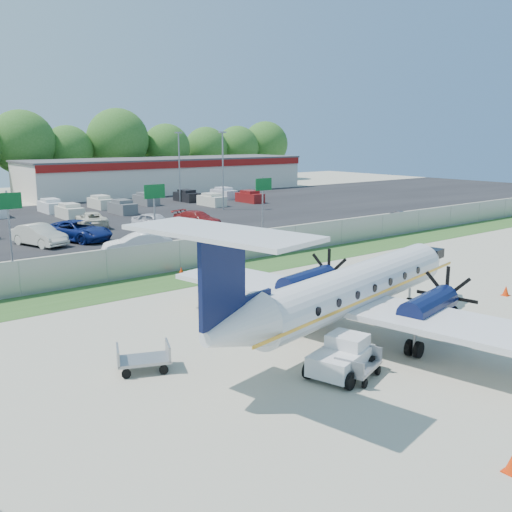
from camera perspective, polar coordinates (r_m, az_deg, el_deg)
ground at (r=26.69m, az=8.00°, el=-6.95°), size 170.00×170.00×0.00m
grass_verge at (r=35.71m, az=-5.93°, el=-2.03°), size 170.00×4.00×0.02m
access_road at (r=41.67m, az=-11.05°, el=-0.17°), size 170.00×8.00×0.02m
parking_lot at (r=60.90m, az=-20.09°, el=3.10°), size 170.00×32.00×0.02m
perimeter_fence at (r=37.16m, az=-7.60°, el=0.05°), size 120.00×0.06×1.99m
building_east at (r=91.14m, az=-8.85°, el=8.03°), size 44.40×12.40×5.24m
sign_left at (r=41.95m, az=-23.52°, el=4.13°), size 1.80×0.26×5.00m
sign_mid at (r=45.90m, az=-10.11°, el=5.52°), size 1.80×0.26×5.00m
sign_right at (r=51.92m, az=0.73°, el=6.43°), size 1.80×0.26×5.00m
light_pole_ne at (r=67.47m, az=-3.34°, el=9.05°), size 0.90×0.35×9.09m
light_pole_se at (r=75.90m, az=-7.69°, el=9.28°), size 0.90×0.35×9.09m
aircraft at (r=24.49m, az=9.50°, el=-3.29°), size 18.85×18.46×5.75m
pushback_tug at (r=21.39m, az=8.63°, el=-9.92°), size 2.93×2.49×1.40m
baggage_cart_near at (r=21.89m, az=-11.18°, el=-10.05°), size 2.22×1.79×1.01m
baggage_cart_far at (r=21.21m, az=10.19°, el=-10.79°), size 2.14×1.70×0.98m
cone_nose at (r=34.11m, az=23.71°, el=-3.22°), size 0.39×0.39×0.56m
cone_starboard_wing at (r=36.39m, az=-7.49°, el=-1.46°), size 0.32×0.32×0.46m
road_car_mid at (r=42.68m, az=-11.75°, el=0.07°), size 5.23×2.96×1.63m
road_car_east at (r=57.89m, az=14.59°, el=3.01°), size 4.25×2.08×1.34m
parked_car_b at (r=48.61m, az=-20.80°, el=0.97°), size 3.36×5.52×1.72m
parked_car_c at (r=49.80m, az=-17.36°, el=1.45°), size 5.14×6.80×1.72m
parked_car_d at (r=53.41m, az=-10.06°, el=2.49°), size 3.21×5.21×1.66m
parked_car_e at (r=55.16m, az=-5.85°, el=2.91°), size 3.54×5.65×1.53m
parked_car_g at (r=56.95m, az=-16.11°, el=2.78°), size 3.64×5.83×1.50m
far_parking_rows at (r=65.64m, az=-21.45°, el=3.58°), size 56.00×10.00×1.60m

